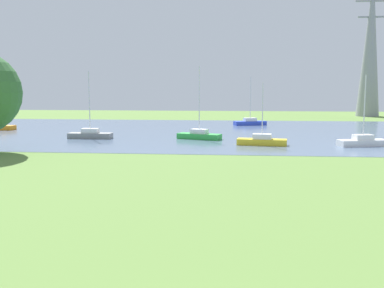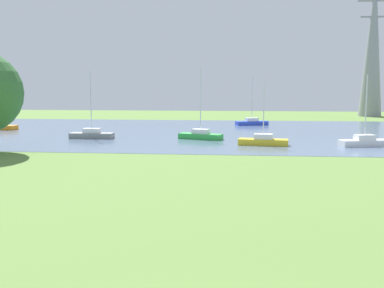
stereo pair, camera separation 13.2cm
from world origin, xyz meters
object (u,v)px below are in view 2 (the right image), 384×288
object	(u,v)px
sailboat_blue	(252,122)
sailboat_green	(201,135)
sailboat_gray	(92,134)
sailboat_white	(364,141)
electricity_pylon	(373,45)
sailboat_yellow	(263,141)

from	to	relation	value
sailboat_blue	sailboat_green	xyz separation A→B (m)	(-6.09, -19.16, 0.01)
sailboat_green	sailboat_gray	bearing A→B (deg)	-177.93
sailboat_white	electricity_pylon	distance (m)	51.19
sailboat_white	sailboat_green	bearing A→B (deg)	165.36
sailboat_green	sailboat_gray	size ratio (longest dim) A/B	1.06
sailboat_green	sailboat_white	bearing A→B (deg)	-14.64
sailboat_white	sailboat_yellow	distance (m)	9.68
sailboat_gray	electricity_pylon	size ratio (longest dim) A/B	0.27
sailboat_green	electricity_pylon	size ratio (longest dim) A/B	0.28
sailboat_yellow	sailboat_gray	distance (m)	19.10
sailboat_yellow	electricity_pylon	distance (m)	54.81
sailboat_gray	sailboat_yellow	bearing A→B (deg)	-12.31
sailboat_white	sailboat_gray	size ratio (longest dim) A/B	0.92
sailboat_green	sailboat_yellow	distance (m)	7.95
sailboat_white	sailboat_blue	bearing A→B (deg)	113.41
sailboat_white	electricity_pylon	bearing A→B (deg)	73.98
sailboat_green	sailboat_white	size ratio (longest dim) A/B	1.16
electricity_pylon	sailboat_blue	bearing A→B (deg)	-134.62
sailboat_green	sailboat_gray	distance (m)	12.12
sailboat_green	sailboat_white	xyz separation A→B (m)	(16.22, -4.24, -0.01)
sailboat_gray	electricity_pylon	distance (m)	62.04
sailboat_blue	sailboat_yellow	size ratio (longest dim) A/B	1.21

